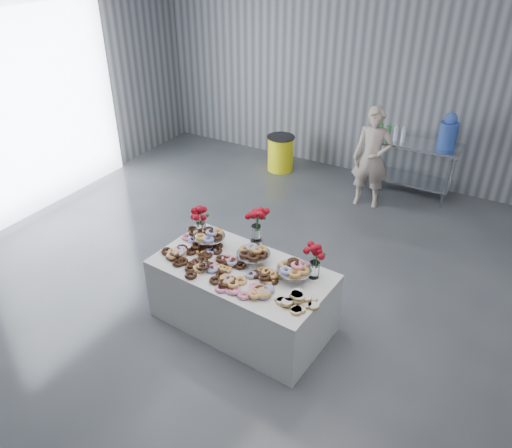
{
  "coord_description": "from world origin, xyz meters",
  "views": [
    {
      "loc": [
        2.42,
        -3.58,
        3.88
      ],
      "look_at": [
        0.04,
        0.56,
        0.97
      ],
      "focal_mm": 35.0,
      "sensor_mm": 36.0,
      "label": 1
    }
  ],
  "objects": [
    {
      "name": "ground",
      "position": [
        0.0,
        0.0,
        0.0
      ],
      "size": [
        9.0,
        9.0,
        0.0
      ],
      "primitive_type": "plane",
      "color": "#36383D",
      "rests_on": "ground"
    },
    {
      "name": "room_walls",
      "position": [
        -0.27,
        0.07,
        2.64
      ],
      "size": [
        8.04,
        9.04,
        4.02
      ],
      "color": "gray",
      "rests_on": "ground"
    },
    {
      "name": "display_table",
      "position": [
        0.18,
        0.03,
        0.38
      ],
      "size": [
        1.97,
        1.15,
        0.75
      ],
      "primitive_type": "cube",
      "rotation": [
        0.0,
        0.0,
        -0.08
      ],
      "color": "silver",
      "rests_on": "ground"
    },
    {
      "name": "prep_table",
      "position": [
        0.88,
        4.1,
        0.62
      ],
      "size": [
        1.5,
        0.6,
        0.9
      ],
      "color": "silver",
      "rests_on": "ground"
    },
    {
      "name": "donut_mounds",
      "position": [
        0.18,
        -0.02,
        0.8
      ],
      "size": [
        1.86,
        0.94,
        0.09
      ],
      "primitive_type": null,
      "rotation": [
        0.0,
        0.0,
        -0.08
      ],
      "color": "#E7AF54",
      "rests_on": "display_table"
    },
    {
      "name": "cake_stand_left",
      "position": [
        -0.36,
        0.22,
        0.89
      ],
      "size": [
        0.36,
        0.36,
        0.17
      ],
      "color": "silver",
      "rests_on": "display_table"
    },
    {
      "name": "cake_stand_mid",
      "position": [
        0.24,
        0.17,
        0.89
      ],
      "size": [
        0.36,
        0.36,
        0.17
      ],
      "color": "silver",
      "rests_on": "display_table"
    },
    {
      "name": "cake_stand_right",
      "position": [
        0.74,
        0.13,
        0.89
      ],
      "size": [
        0.36,
        0.36,
        0.17
      ],
      "color": "silver",
      "rests_on": "display_table"
    },
    {
      "name": "danish_pile",
      "position": [
        0.91,
        -0.18,
        0.81
      ],
      "size": [
        0.48,
        0.48,
        0.11
      ],
      "primitive_type": null,
      "color": "silver",
      "rests_on": "display_table"
    },
    {
      "name": "bouquet_left",
      "position": [
        -0.55,
        0.33,
        1.05
      ],
      "size": [
        0.26,
        0.26,
        0.42
      ],
      "color": "white",
      "rests_on": "display_table"
    },
    {
      "name": "bouquet_right",
      "position": [
        0.9,
        0.27,
        1.05
      ],
      "size": [
        0.26,
        0.26,
        0.42
      ],
      "color": "white",
      "rests_on": "display_table"
    },
    {
      "name": "bouquet_center",
      "position": [
        0.15,
        0.38,
        1.13
      ],
      "size": [
        0.26,
        0.26,
        0.57
      ],
      "color": "silver",
      "rests_on": "display_table"
    },
    {
      "name": "water_jug",
      "position": [
        1.38,
        4.1,
        1.15
      ],
      "size": [
        0.28,
        0.28,
        0.55
      ],
      "color": "#436FE4",
      "rests_on": "prep_table"
    },
    {
      "name": "drink_bottles",
      "position": [
        0.56,
        4.0,
        1.04
      ],
      "size": [
        0.54,
        0.08,
        0.27
      ],
      "primitive_type": null,
      "color": "#268C33",
      "rests_on": "prep_table"
    },
    {
      "name": "person",
      "position": [
        0.46,
        3.38,
        0.79
      ],
      "size": [
        0.63,
        0.47,
        1.59
      ],
      "primitive_type": "imported",
      "rotation": [
        0.0,
        0.0,
        0.16
      ],
      "color": "#CC8C93",
      "rests_on": "ground"
    },
    {
      "name": "trash_barrel",
      "position": [
        -1.33,
        3.85,
        0.32
      ],
      "size": [
        0.49,
        0.49,
        0.64
      ],
      "rotation": [
        0.0,
        0.0,
        -0.34
      ],
      "color": "#FFF315",
      "rests_on": "ground"
    }
  ]
}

